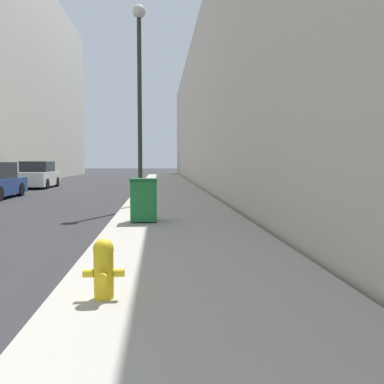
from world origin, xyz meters
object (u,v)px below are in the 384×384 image
Objects in this scene: fire_hydrant at (104,267)px; trash_bin at (144,200)px; lamppost at (139,83)px; parked_sedan_far at (38,176)px.

trash_bin is at bearing 87.83° from fire_hydrant.
lamppost reaches higher than fire_hydrant.
parked_sedan_far is (-7.32, 17.00, 0.05)m from trash_bin.
trash_bin is 0.16× the size of lamppost.
lamppost is (-0.27, 4.25, 3.69)m from trash_bin.
lamppost is 1.57× the size of parked_sedan_far.
trash_bin is 5.63m from lamppost.
lamppost is at bearing -61.06° from parked_sedan_far.
fire_hydrant is 0.61× the size of trash_bin.
trash_bin is at bearing -86.33° from lamppost.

